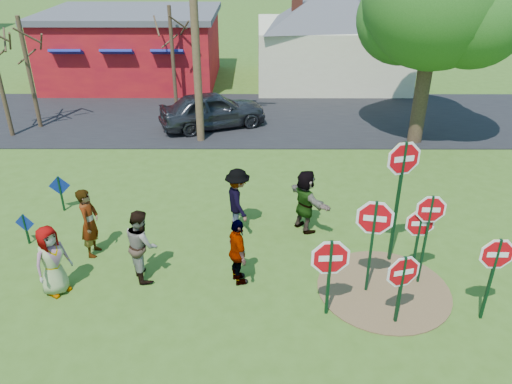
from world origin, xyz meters
TOP-DOWN VIEW (x-y plane):
  - ground at (0.00, 0.00)m, footprint 120.00×120.00m
  - road at (0.00, 11.50)m, footprint 120.00×7.50m
  - dirt_patch at (4.50, -1.00)m, footprint 3.20×3.20m
  - red_building at (-5.50, 17.99)m, footprint 9.40×7.69m
  - cream_house at (5.50, 18.00)m, footprint 9.40×9.40m
  - stop_sign_a at (3.00, -1.84)m, footprint 1.17×0.08m
  - stop_sign_b at (4.92, 0.23)m, footprint 1.14×0.30m
  - stop_sign_c at (5.41, -0.72)m, footprint 0.95×0.06m
  - stop_sign_d at (5.25, -0.65)m, footprint 0.96×0.07m
  - stop_sign_e at (4.50, -2.14)m, footprint 1.00×0.29m
  - stop_sign_f at (6.46, -1.99)m, footprint 1.01×0.07m
  - stop_sign_g at (4.06, -1.03)m, footprint 1.14×0.22m
  - blue_diamond_c at (-4.93, 0.99)m, footprint 0.56×0.11m
  - blue_diamond_d at (-4.59, 2.85)m, footprint 0.64×0.08m
  - person_a at (-3.38, -1.08)m, footprint 0.97×1.05m
  - person_b at (-2.97, 0.52)m, footprint 0.50×0.73m
  - person_c at (-1.40, -0.45)m, footprint 1.03×1.13m
  - person_d at (0.88, 1.75)m, footprint 1.05×1.39m
  - person_e at (0.96, -0.71)m, footprint 0.76×1.12m
  - person_f at (2.80, 1.77)m, footprint 1.36×1.78m
  - suv at (-0.52, 10.25)m, footprint 4.95×3.40m
  - utility_pole at (-0.91, 8.69)m, footprint 2.46×0.31m
  - leafy_tree at (8.05, 8.59)m, footprint 5.87×5.35m
  - bare_tree_west at (-8.18, 10.24)m, footprint 1.80×1.80m
  - bare_tree_east at (-2.66, 13.70)m, footprint 1.80×1.80m

SIDE VIEW (x-z plane):
  - ground at x=0.00m, z-range 0.00..0.00m
  - dirt_patch at x=4.50m, z-range 0.00..0.03m
  - road at x=0.00m, z-range 0.00..0.04m
  - blue_diamond_c at x=-4.93m, z-range 0.10..1.04m
  - blue_diamond_d at x=-4.59m, z-range 0.13..1.32m
  - suv at x=-0.52m, z-range 0.04..1.60m
  - person_e at x=0.96m, z-range 0.00..1.76m
  - person_a at x=-3.38m, z-range 0.00..1.80m
  - person_c at x=-1.40m, z-range 0.00..1.87m
  - person_f at x=2.80m, z-range 0.00..1.87m
  - person_d at x=0.88m, z-range 0.00..1.92m
  - person_b at x=-2.97m, z-range 0.00..1.93m
  - stop_sign_e at x=4.50m, z-range 0.31..2.20m
  - stop_sign_a at x=3.00m, z-range 0.34..2.45m
  - stop_sign_d at x=5.25m, z-range 0.45..2.59m
  - stop_sign_f at x=6.46m, z-range 0.46..2.70m
  - stop_sign_c at x=5.41m, z-range 0.52..3.08m
  - stop_sign_g at x=4.06m, z-range 0.50..3.11m
  - red_building at x=-5.50m, z-range 0.02..3.92m
  - stop_sign_b at x=4.92m, z-range 0.82..4.33m
  - cream_house at x=5.50m, z-range -0.33..6.17m
  - bare_tree_east at x=-2.66m, z-range 0.69..5.39m
  - bare_tree_west at x=-8.18m, z-range 0.70..5.43m
  - utility_pole at x=-0.91m, z-range 0.26..10.33m
  - leafy_tree at x=8.05m, z-range 1.20..9.53m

